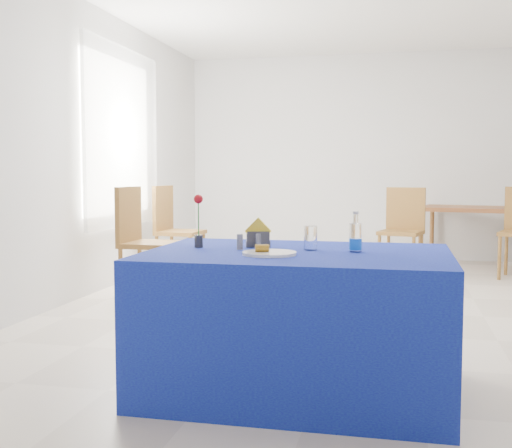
{
  "coord_description": "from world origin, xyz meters",
  "views": [
    {
      "loc": [
        0.41,
        -5.47,
        1.18
      ],
      "look_at": [
        -0.29,
        -2.32,
        0.92
      ],
      "focal_mm": 45.0,
      "sensor_mm": 36.0,
      "label": 1
    }
  ],
  "objects_px": {
    "chair_bg_left": "(403,225)",
    "chair_win_b": "(173,225)",
    "plate": "(269,253)",
    "oak_table": "(476,213)",
    "water_bottle": "(355,238)",
    "blue_table": "(297,322)",
    "chair_win_a": "(140,235)"
  },
  "relations": [
    {
      "from": "chair_win_a",
      "to": "chair_win_b",
      "type": "bearing_deg",
      "value": 8.47
    },
    {
      "from": "plate",
      "to": "blue_table",
      "type": "distance_m",
      "value": 0.44
    },
    {
      "from": "plate",
      "to": "chair_bg_left",
      "type": "relative_size",
      "value": 0.27
    },
    {
      "from": "blue_table",
      "to": "chair_bg_left",
      "type": "distance_m",
      "value": 4.22
    },
    {
      "from": "plate",
      "to": "chair_bg_left",
      "type": "xyz_separation_m",
      "value": [
        0.69,
        4.34,
        -0.18
      ]
    },
    {
      "from": "blue_table",
      "to": "chair_win_a",
      "type": "height_order",
      "value": "chair_win_a"
    },
    {
      "from": "water_bottle",
      "to": "chair_bg_left",
      "type": "relative_size",
      "value": 0.21
    },
    {
      "from": "water_bottle",
      "to": "oak_table",
      "type": "height_order",
      "value": "water_bottle"
    },
    {
      "from": "plate",
      "to": "oak_table",
      "type": "xyz_separation_m",
      "value": [
        1.58,
        5.19,
        -0.09
      ]
    },
    {
      "from": "blue_table",
      "to": "chair_win_b",
      "type": "relative_size",
      "value": 1.55
    },
    {
      "from": "chair_bg_left",
      "to": "chair_win_a",
      "type": "bearing_deg",
      "value": -125.64
    },
    {
      "from": "blue_table",
      "to": "chair_win_b",
      "type": "xyz_separation_m",
      "value": [
        -1.95,
        3.42,
        0.22
      ]
    },
    {
      "from": "oak_table",
      "to": "chair_win_a",
      "type": "xyz_separation_m",
      "value": [
        -3.27,
        -2.85,
        -0.07
      ]
    },
    {
      "from": "chair_win_b",
      "to": "chair_win_a",
      "type": "bearing_deg",
      "value": -169.35
    },
    {
      "from": "water_bottle",
      "to": "chair_win_a",
      "type": "height_order",
      "value": "chair_win_a"
    },
    {
      "from": "blue_table",
      "to": "chair_win_b",
      "type": "distance_m",
      "value": 3.95
    },
    {
      "from": "plate",
      "to": "oak_table",
      "type": "distance_m",
      "value": 5.42
    },
    {
      "from": "blue_table",
      "to": "water_bottle",
      "type": "height_order",
      "value": "water_bottle"
    },
    {
      "from": "plate",
      "to": "water_bottle",
      "type": "height_order",
      "value": "water_bottle"
    },
    {
      "from": "chair_bg_left",
      "to": "chair_win_b",
      "type": "distance_m",
      "value": 2.63
    },
    {
      "from": "plate",
      "to": "chair_win_a",
      "type": "bearing_deg",
      "value": 125.88
    },
    {
      "from": "water_bottle",
      "to": "chair_win_a",
      "type": "xyz_separation_m",
      "value": [
        -2.11,
        2.11,
        -0.22
      ]
    },
    {
      "from": "blue_table",
      "to": "water_bottle",
      "type": "distance_m",
      "value": 0.55
    },
    {
      "from": "plate",
      "to": "chair_win_a",
      "type": "distance_m",
      "value": 2.89
    },
    {
      "from": "chair_win_b",
      "to": "chair_bg_left",
      "type": "bearing_deg",
      "value": -69.31
    },
    {
      "from": "oak_table",
      "to": "chair_win_b",
      "type": "height_order",
      "value": "chair_win_b"
    },
    {
      "from": "blue_table",
      "to": "chair_win_b",
      "type": "bearing_deg",
      "value": 119.68
    },
    {
      "from": "plate",
      "to": "chair_win_b",
      "type": "distance_m",
      "value": 4.03
    },
    {
      "from": "blue_table",
      "to": "oak_table",
      "type": "relative_size",
      "value": 1.08
    },
    {
      "from": "water_bottle",
      "to": "chair_win_a",
      "type": "distance_m",
      "value": 2.99
    },
    {
      "from": "plate",
      "to": "oak_table",
      "type": "height_order",
      "value": "plate"
    },
    {
      "from": "chair_win_a",
      "to": "chair_win_b",
      "type": "distance_m",
      "value": 1.26
    }
  ]
}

